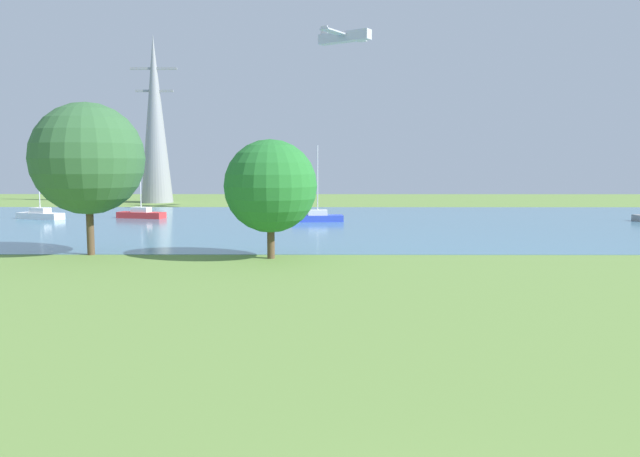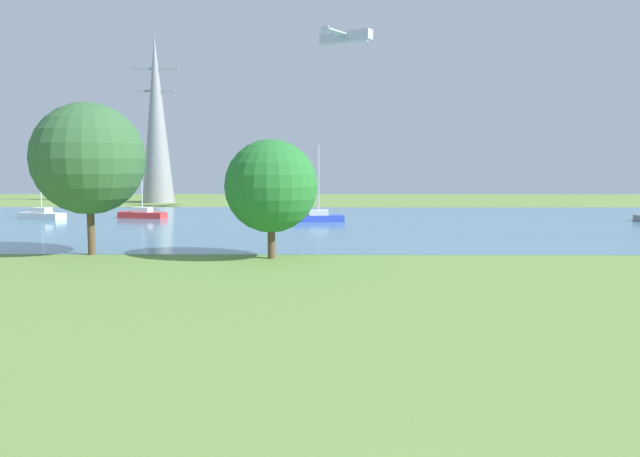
{
  "view_description": "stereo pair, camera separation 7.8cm",
  "coord_description": "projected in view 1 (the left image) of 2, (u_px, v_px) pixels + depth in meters",
  "views": [
    {
      "loc": [
        -1.71,
        -7.51,
        5.62
      ],
      "look_at": [
        -1.85,
        19.04,
        2.78
      ],
      "focal_mm": 35.03,
      "sensor_mm": 36.0,
      "label": 1
    },
    {
      "loc": [
        -1.63,
        -7.51,
        5.62
      ],
      "look_at": [
        -1.85,
        19.04,
        2.78
      ],
      "focal_mm": 35.03,
      "sensor_mm": 36.0,
      "label": 2
    }
  ],
  "objects": [
    {
      "name": "sailboat_white",
      "position": [
        40.0,
        215.0,
        61.69
      ],
      "size": [
        5.02,
        3.04,
        5.43
      ],
      "color": "white",
      "rests_on": "water_surface"
    },
    {
      "name": "electricity_pylon",
      "position": [
        155.0,
        119.0,
        85.83
      ],
      "size": [
        6.4,
        4.4,
        22.91
      ],
      "color": "gray",
      "rests_on": "ground"
    },
    {
      "name": "tree_west_far",
      "position": [
        87.0,
        159.0,
        37.34
      ],
      "size": [
        6.71,
        6.71,
        9.18
      ],
      "color": "brown",
      "rests_on": "ground"
    },
    {
      "name": "tree_east_near",
      "position": [
        270.0,
        186.0,
        36.08
      ],
      "size": [
        5.4,
        5.4,
        6.93
      ],
      "color": "brown",
      "rests_on": "ground"
    },
    {
      "name": "ground_plane",
      "position": [
        359.0,
        280.0,
        29.93
      ],
      "size": [
        160.0,
        160.0,
        0.0
      ],
      "primitive_type": "plane",
      "color": "olive"
    },
    {
      "name": "water_surface",
      "position": [
        342.0,
        223.0,
        57.77
      ],
      "size": [
        140.0,
        40.0,
        0.02
      ],
      "primitive_type": "cube",
      "color": "teal",
      "rests_on": "ground"
    },
    {
      "name": "sailboat_red",
      "position": [
        141.0,
        214.0,
        62.56
      ],
      "size": [
        5.02,
        2.68,
        6.4
      ],
      "color": "red",
      "rests_on": "water_surface"
    },
    {
      "name": "sailboat_blue",
      "position": [
        318.0,
        217.0,
        58.87
      ],
      "size": [
        4.91,
        1.89,
        7.17
      ],
      "color": "blue",
      "rests_on": "water_surface"
    },
    {
      "name": "light_aircraft",
      "position": [
        344.0,
        37.0,
        69.75
      ],
      "size": [
        5.94,
        7.61,
        2.1
      ],
      "color": "silver"
    }
  ]
}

